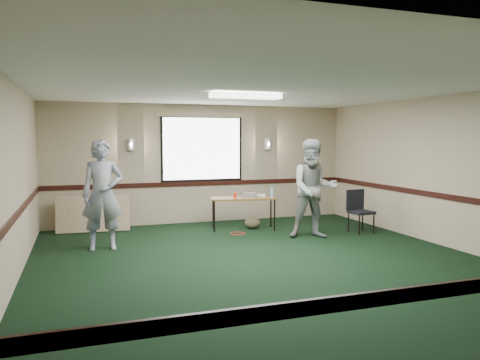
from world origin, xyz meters
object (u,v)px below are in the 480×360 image
object	(u,v)px
folding_table	(243,200)
projector	(249,195)
conference_chair	(359,207)
person_left	(103,195)
person_right	(314,189)

from	to	relation	value
folding_table	projector	world-z (taller)	projector
folding_table	projector	xyz separation A→B (m)	(0.15, 0.07, 0.09)
folding_table	projector	size ratio (longest dim) A/B	5.50
projector	conference_chair	bearing A→B (deg)	-1.91
projector	person_left	xyz separation A→B (m)	(-3.05, -0.95, 0.23)
projector	person_right	xyz separation A→B (m)	(0.87, -1.27, 0.23)
projector	person_left	size ratio (longest dim) A/B	0.14
folding_table	person_left	size ratio (longest dim) A/B	0.76
person_left	person_right	world-z (taller)	person_right
person_left	person_right	xyz separation A→B (m)	(3.92, -0.33, 0.00)
conference_chair	person_right	bearing A→B (deg)	-175.14
folding_table	conference_chair	world-z (taller)	conference_chair
projector	conference_chair	distance (m)	2.30
conference_chair	person_left	distance (m)	5.09
projector	conference_chair	size ratio (longest dim) A/B	0.30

